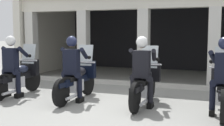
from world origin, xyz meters
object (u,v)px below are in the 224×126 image
(police_officer_center_left, at_px, (72,63))
(motorcycle_center_right, at_px, (145,83))
(motorcycle_center_left, at_px, (78,79))
(police_officer_far_left, at_px, (12,61))
(police_officer_far_right, at_px, (224,69))
(motorcycle_far_right, at_px, (223,89))
(police_officer_center_right, at_px, (142,65))
(motorcycle_far_left, at_px, (19,76))

(police_officer_center_left, distance_m, motorcycle_center_right, 1.79)
(motorcycle_center_left, height_order, motorcycle_center_right, same)
(police_officer_far_left, distance_m, police_officer_far_right, 5.10)
(motorcycle_center_left, height_order, motorcycle_far_right, same)
(motorcycle_center_left, bearing_deg, police_officer_center_right, -15.88)
(police_officer_far_right, bearing_deg, police_officer_center_left, 168.33)
(motorcycle_far_right, bearing_deg, police_officer_far_left, 172.87)
(motorcycle_center_left, distance_m, police_officer_far_right, 3.44)
(motorcycle_center_right, bearing_deg, police_officer_center_left, -177.59)
(motorcycle_center_left, bearing_deg, motorcycle_center_right, -6.34)
(police_officer_center_left, bearing_deg, police_officer_center_right, -6.34)
(motorcycle_center_left, distance_m, motorcycle_far_right, 3.40)
(police_officer_center_right, relative_size, motorcycle_far_right, 0.78)
(police_officer_center_right, xyz_separation_m, police_officer_far_right, (1.70, -0.13, 0.00))
(police_officer_far_right, bearing_deg, police_officer_far_left, 169.68)
(police_officer_far_left, bearing_deg, motorcycle_far_left, 81.95)
(motorcycle_center_right, height_order, motorcycle_far_right, same)
(police_officer_center_right, height_order, motorcycle_far_right, police_officer_center_right)
(motorcycle_center_right, relative_size, police_officer_center_right, 1.29)
(police_officer_far_left, height_order, police_officer_center_left, same)
(police_officer_far_left, bearing_deg, police_officer_far_right, -7.41)
(police_officer_far_left, height_order, motorcycle_center_right, police_officer_far_left)
(motorcycle_center_right, xyz_separation_m, motorcycle_far_right, (1.70, -0.13, 0.00))
(police_officer_far_left, distance_m, motorcycle_far_right, 5.13)
(police_officer_far_left, bearing_deg, motorcycle_center_left, 4.64)
(police_officer_far_left, bearing_deg, motorcycle_center_right, -0.32)
(motorcycle_center_left, xyz_separation_m, police_officer_far_right, (3.40, -0.34, 0.44))
(motorcycle_far_left, xyz_separation_m, motorcycle_far_right, (5.10, 0.03, 0.00))
(motorcycle_far_right, bearing_deg, motorcycle_far_left, 169.68)
(motorcycle_center_left, xyz_separation_m, police_officer_center_right, (1.70, -0.21, 0.44))
(motorcycle_far_left, distance_m, police_officer_far_left, 0.52)
(police_officer_far_left, xyz_separation_m, police_officer_center_left, (1.70, 0.09, 0.00))
(police_officer_center_left, bearing_deg, motorcycle_far_left, 164.81)
(police_officer_center_left, relative_size, motorcycle_center_right, 0.78)
(motorcycle_center_left, height_order, police_officer_center_left, police_officer_center_left)
(police_officer_center_right, bearing_deg, motorcycle_center_left, 163.49)
(motorcycle_far_left, xyz_separation_m, police_officer_far_left, (-0.00, -0.28, 0.44))
(police_officer_far_left, xyz_separation_m, police_officer_far_right, (5.10, 0.03, 0.00))
(motorcycle_far_left, relative_size, motorcycle_far_right, 1.00)
(motorcycle_center_right, bearing_deg, motorcycle_far_right, -13.66)
(police_officer_far_left, bearing_deg, police_officer_center_left, -4.72)
(motorcycle_far_right, distance_m, police_officer_far_right, 0.52)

